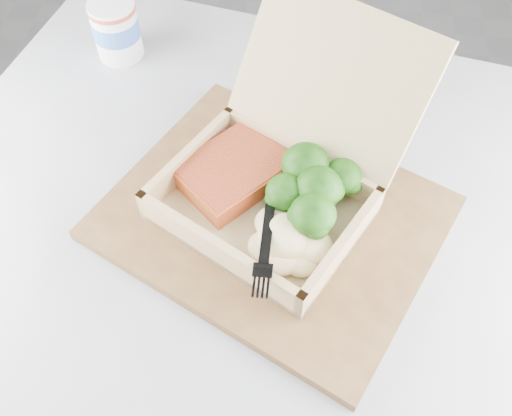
# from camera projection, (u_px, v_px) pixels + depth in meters

# --- Properties ---
(cafe_table) EXTENTS (1.02, 1.02, 0.75)m
(cafe_table) POSITION_uv_depth(u_px,v_px,m) (241.00, 321.00, 0.82)
(cafe_table) COLOR black
(cafe_table) RESTS_ON floor
(serving_tray) EXTENTS (0.47, 0.43, 0.02)m
(serving_tray) POSITION_uv_depth(u_px,v_px,m) (272.00, 218.00, 0.68)
(serving_tray) COLOR brown
(serving_tray) RESTS_ON cafe_table
(takeout_container) EXTENTS (0.33, 0.35, 0.19)m
(takeout_container) POSITION_uv_depth(u_px,v_px,m) (284.00, 164.00, 0.66)
(takeout_container) COLOR tan
(takeout_container) RESTS_ON serving_tray
(salmon_fillet) EXTENTS (0.16, 0.16, 0.03)m
(salmon_fillet) POSITION_uv_depth(u_px,v_px,m) (234.00, 171.00, 0.69)
(salmon_fillet) COLOR #D26129
(salmon_fillet) RESTS_ON takeout_container
(broccoli_pile) EXTENTS (0.13, 0.13, 0.05)m
(broccoli_pile) POSITION_uv_depth(u_px,v_px,m) (318.00, 195.00, 0.65)
(broccoli_pile) COLOR #2D6C18
(broccoli_pile) RESTS_ON takeout_container
(mashed_potatoes) EXTENTS (0.10, 0.09, 0.03)m
(mashed_potatoes) POSITION_uv_depth(u_px,v_px,m) (284.00, 237.00, 0.63)
(mashed_potatoes) COLOR #F6E79F
(mashed_potatoes) RESTS_ON takeout_container
(plastic_fork) EXTENTS (0.02, 0.15, 0.02)m
(plastic_fork) POSITION_uv_depth(u_px,v_px,m) (269.00, 213.00, 0.63)
(plastic_fork) COLOR black
(plastic_fork) RESTS_ON mashed_potatoes
(paper_cup) EXTENTS (0.07, 0.07, 0.09)m
(paper_cup) POSITION_uv_depth(u_px,v_px,m) (116.00, 28.00, 0.83)
(paper_cup) COLOR silver
(paper_cup) RESTS_ON cafe_table
(receipt) EXTENTS (0.15, 0.17, 0.00)m
(receipt) POSITION_uv_depth(u_px,v_px,m) (302.00, 102.00, 0.81)
(receipt) COLOR white
(receipt) RESTS_ON cafe_table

